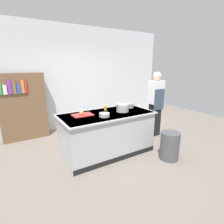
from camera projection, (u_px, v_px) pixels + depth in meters
The scene contains 12 objects.
ground_plane at pixel (107, 152), 3.94m from camera, with size 10.00×10.00×0.00m, color slate.
back_wall at pixel (72, 78), 5.28m from camera, with size 6.40×0.12×3.00m, color silver.
counter_island at pixel (107, 133), 3.82m from camera, with size 1.98×0.98×0.90m.
cutting_board at pixel (82, 115), 3.56m from camera, with size 0.40×0.28×0.02m, color red.
onion at pixel (81, 113), 3.52m from camera, with size 0.09×0.09×0.09m, color tan.
stock_pot at pixel (123, 108), 3.83m from camera, with size 0.33×0.27×0.17m.
sauce_pan at pixel (130, 106), 4.18m from camera, with size 0.24×0.17×0.10m.
mixing_bowl at pixel (104, 115), 3.46m from camera, with size 0.21×0.21×0.07m, color #B7BABF.
juice_cup at pixel (105, 108), 3.95m from camera, with size 0.07×0.07×0.10m, color yellow.
trash_bin at pixel (170, 146), 3.60m from camera, with size 0.38×0.38×0.58m, color #4C4C51.
person_chef at pixel (156, 103), 4.69m from camera, with size 0.38×0.25×1.72m.
bookshelf at pixel (23, 107), 4.47m from camera, with size 1.10×0.31×1.70m.
Camera 1 is at (-1.79, -3.09, 1.89)m, focal length 28.27 mm.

